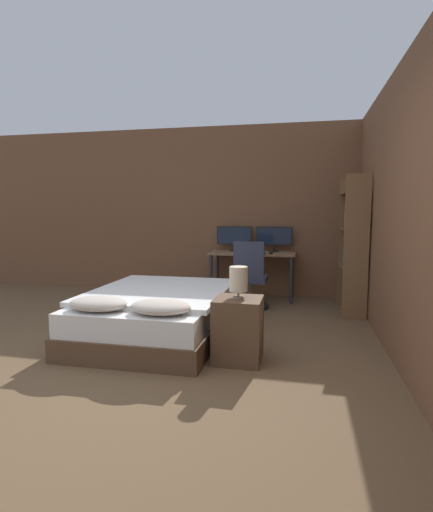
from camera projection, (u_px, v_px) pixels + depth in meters
The scene contains 13 objects.
ground_plane at pixel (142, 391), 3.04m from camera, with size 20.00×20.00×0.00m, color brown.
wall_back at pixel (230, 211), 6.47m from camera, with size 12.00×0.06×2.70m.
wall_side_right at pixel (392, 212), 3.91m from camera, with size 0.06×12.00×2.70m.
bed at pixel (157, 313), 4.32m from camera, with size 1.44×1.95×0.58m.
nightstand at pixel (238, 330), 3.61m from camera, with size 0.42×0.42×0.58m.
bedside_lamp at pixel (238, 279), 3.56m from camera, with size 0.16×0.16×0.29m.
desk at pixel (252, 259), 6.13m from camera, with size 1.30×0.55×0.72m.
monitor_left at pixel (234, 237), 6.33m from camera, with size 0.56×0.16×0.39m.
monitor_right at pixel (274, 237), 6.20m from camera, with size 0.56×0.16×0.39m.
keyboard at pixel (251, 253), 5.95m from camera, with size 0.41×0.13×0.02m.
computer_mouse at pixel (271, 253), 5.89m from camera, with size 0.07×0.05×0.04m.
office_chair at pixel (250, 282), 5.54m from camera, with size 0.52×0.52×0.95m.
bookshelf at pixel (354, 240), 5.19m from camera, with size 0.30×0.79×1.81m.
Camera 1 is at (1.17, -2.71, 1.37)m, focal length 28.00 mm.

